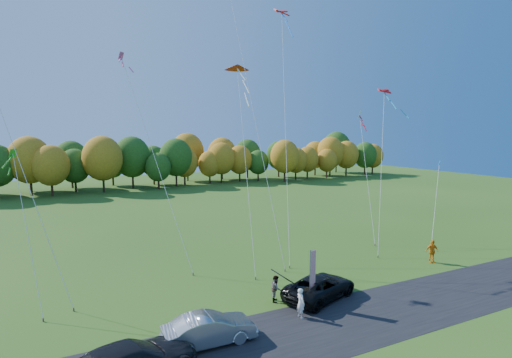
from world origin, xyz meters
name	(u,v)px	position (x,y,z in m)	size (l,w,h in m)	color
ground	(297,297)	(0.00, 0.00, 0.00)	(160.00, 160.00, 0.00)	#2A5115
asphalt_strip	(336,324)	(0.00, -4.00, 0.01)	(90.00, 6.00, 0.01)	black
tree_line	(140,189)	(0.00, 55.00, 0.00)	(116.00, 12.00, 10.00)	#1E4711
black_suv	(320,287)	(1.20, -0.77, 0.75)	(2.49, 5.40, 1.50)	black
silver_sedan	(210,329)	(-6.97, -2.90, 0.77)	(1.63, 4.66, 1.54)	#A5A5AA
person_tailgate_a	(301,303)	(-1.35, -2.48, 0.86)	(0.63, 0.41, 1.72)	white
person_tailgate_b	(276,288)	(-1.51, 0.11, 0.82)	(0.79, 0.62, 1.63)	gray
person_east	(432,251)	(13.44, 1.01, 0.93)	(1.09, 0.45, 1.86)	orange
feather_flag	(312,272)	(0.03, -1.56, 2.17)	(0.47, 0.15, 3.57)	#999999
kite_delta_blue	(246,73)	(0.55, 9.00, 15.27)	(3.88, 10.13, 30.71)	#4C3F33
kite_parafoil_orange	(285,120)	(5.40, 10.94, 11.61)	(7.85, 12.71, 23.63)	#4C3F33
kite_delta_red	(245,157)	(0.18, 8.31, 8.53)	(3.54, 9.42, 17.47)	#4C3F33
kite_parafoil_rainbow	(382,166)	(13.37, 6.91, 7.45)	(7.33, 6.64, 15.14)	#4C3F33
kite_diamond_yellow	(31,193)	(-14.89, 6.51, 6.87)	(4.49, 5.40, 14.20)	#4C3F33
kite_diamond_green	(27,231)	(-15.18, 5.66, 4.78)	(1.77, 4.84, 9.76)	#4C3F33
kite_diamond_white	(367,175)	(13.87, 9.41, 6.32)	(3.12, 6.19, 13.19)	#4C3F33
kite_diamond_pink	(155,159)	(-6.57, 10.43, 8.46)	(4.03, 7.97, 17.33)	#4C3F33
kite_diamond_blue_low	(435,204)	(18.51, 5.04, 3.79)	(5.76, 4.36, 7.91)	#4C3F33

